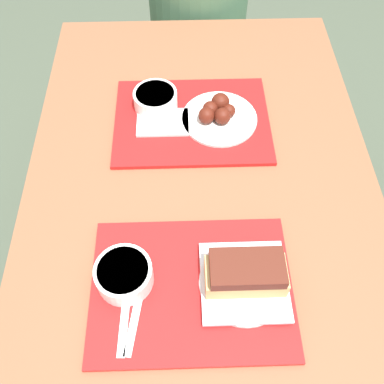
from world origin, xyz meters
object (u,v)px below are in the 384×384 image
at_px(bowl_coleslaw_near, 124,274).
at_px(bowl_coleslaw_far, 155,99).
at_px(tray_near, 192,288).
at_px(person_seated_across, 198,0).
at_px(tray_far, 192,121).
at_px(brisket_sandwich_plate, 245,277).
at_px(wings_plate_far, 218,114).

xyz_separation_m(bowl_coleslaw_near, bowl_coleslaw_far, (0.06, 0.52, 0.00)).
height_order(tray_near, person_seated_across, person_seated_across).
relative_size(bowl_coleslaw_near, person_seated_across, 0.17).
distance_m(tray_far, bowl_coleslaw_near, 0.50).
relative_size(brisket_sandwich_plate, bowl_coleslaw_far, 1.57).
xyz_separation_m(tray_near, tray_far, (0.02, 0.49, 0.00)).
bearing_deg(person_seated_across, bowl_coleslaw_far, -102.61).
bearing_deg(tray_near, wings_plate_far, 79.88).
bearing_deg(brisket_sandwich_plate, tray_near, -178.23).
xyz_separation_m(tray_far, person_seated_across, (0.05, 0.70, -0.06)).
bearing_deg(bowl_coleslaw_far, person_seated_across, 77.39).
distance_m(tray_far, person_seated_across, 0.71).
xyz_separation_m(tray_near, bowl_coleslaw_far, (-0.08, 0.54, 0.04)).
height_order(tray_far, brisket_sandwich_plate, brisket_sandwich_plate).
relative_size(bowl_coleslaw_near, bowl_coleslaw_far, 1.00).
bearing_deg(wings_plate_far, bowl_coleslaw_far, 163.61).
xyz_separation_m(tray_near, bowl_coleslaw_near, (-0.14, 0.02, 0.04)).
xyz_separation_m(bowl_coleslaw_far, wings_plate_far, (0.17, -0.05, -0.01)).
relative_size(brisket_sandwich_plate, wings_plate_far, 0.92).
height_order(tray_near, bowl_coleslaw_near, bowl_coleslaw_near).
height_order(bowl_coleslaw_near, brisket_sandwich_plate, brisket_sandwich_plate).
xyz_separation_m(brisket_sandwich_plate, bowl_coleslaw_far, (-0.20, 0.54, -0.01)).
relative_size(wings_plate_far, person_seated_across, 0.30).
relative_size(bowl_coleslaw_far, person_seated_across, 0.17).
distance_m(bowl_coleslaw_far, person_seated_across, 0.67).
height_order(tray_near, brisket_sandwich_plate, brisket_sandwich_plate).
bearing_deg(brisket_sandwich_plate, tray_far, 101.09).
relative_size(bowl_coleslaw_near, brisket_sandwich_plate, 0.64).
height_order(tray_far, bowl_coleslaw_far, bowl_coleslaw_far).
bearing_deg(bowl_coleslaw_near, wings_plate_far, 64.09).
height_order(bowl_coleslaw_near, bowl_coleslaw_far, same).
bearing_deg(tray_far, bowl_coleslaw_near, -108.39).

